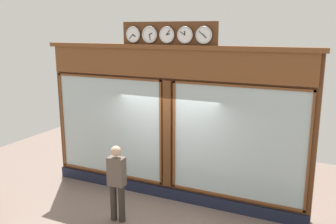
# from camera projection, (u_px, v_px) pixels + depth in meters

# --- Properties ---
(shop_facade) EXTENTS (6.65, 0.42, 4.21)m
(shop_facade) POSITION_uv_depth(u_px,v_px,m) (170.00, 123.00, 8.67)
(shop_facade) COLOR #5B3319
(shop_facade) RESTS_ON ground_plane
(pedestrian) EXTENTS (0.37, 0.24, 1.69)m
(pedestrian) POSITION_uv_depth(u_px,v_px,m) (117.00, 180.00, 7.72)
(pedestrian) COLOR #312A24
(pedestrian) RESTS_ON ground_plane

